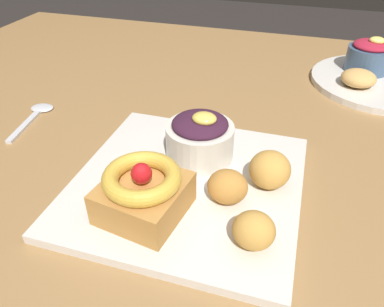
% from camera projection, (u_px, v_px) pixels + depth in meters
% --- Properties ---
extents(dining_table, '(1.54, 1.15, 0.73)m').
position_uv_depth(dining_table, '(244.00, 194.00, 0.58)').
color(dining_table, olive).
rests_on(dining_table, ground_plane).
extents(front_plate, '(0.28, 0.28, 0.01)m').
position_uv_depth(front_plate, '(187.00, 184.00, 0.48)').
color(front_plate, silver).
rests_on(front_plate, dining_table).
extents(cake_slice, '(0.10, 0.10, 0.07)m').
position_uv_depth(cake_slice, '(143.00, 192.00, 0.41)').
color(cake_slice, '#B77F3D').
rests_on(cake_slice, front_plate).
extents(berry_ramekin, '(0.09, 0.09, 0.07)m').
position_uv_depth(berry_ramekin, '(200.00, 138.00, 0.50)').
color(berry_ramekin, silver).
rests_on(berry_ramekin, front_plate).
extents(fritter_front, '(0.05, 0.04, 0.04)m').
position_uv_depth(fritter_front, '(228.00, 187.00, 0.43)').
color(fritter_front, '#BC7F38').
rests_on(fritter_front, front_plate).
extents(fritter_middle, '(0.04, 0.04, 0.04)m').
position_uv_depth(fritter_middle, '(254.00, 230.00, 0.38)').
color(fritter_middle, gold).
rests_on(fritter_middle, front_plate).
extents(fritter_back, '(0.05, 0.05, 0.05)m').
position_uv_depth(fritter_back, '(270.00, 170.00, 0.45)').
color(fritter_back, gold).
rests_on(fritter_back, front_plate).
extents(back_plate, '(0.27, 0.27, 0.01)m').
position_uv_depth(back_plate, '(381.00, 82.00, 0.73)').
color(back_plate, silver).
rests_on(back_plate, dining_table).
extents(back_ramekin, '(0.09, 0.09, 0.07)m').
position_uv_depth(back_ramekin, '(369.00, 56.00, 0.74)').
color(back_ramekin, '#3D5675').
rests_on(back_ramekin, back_plate).
extents(back_pastry, '(0.06, 0.06, 0.03)m').
position_uv_depth(back_pastry, '(359.00, 78.00, 0.70)').
color(back_pastry, tan).
rests_on(back_pastry, back_plate).
extents(spoon, '(0.04, 0.13, 0.00)m').
position_uv_depth(spoon, '(35.00, 115.00, 0.63)').
color(spoon, silver).
rests_on(spoon, dining_table).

